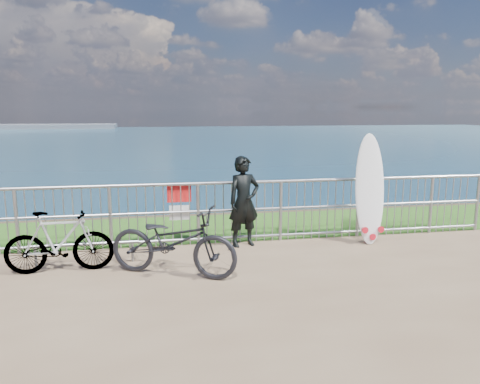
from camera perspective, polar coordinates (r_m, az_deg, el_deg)
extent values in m
plane|color=#255517|center=(9.53, -2.66, -4.31)|extent=(120.00, 120.00, 0.00)
cube|color=brown|center=(11.51, -3.37, -14.97)|extent=(120.00, 0.30, 5.00)
plane|color=navy|center=(96.73, -9.54, 5.77)|extent=(260.00, 260.00, 0.00)
cube|color=#565E68|center=(181.26, -26.06, 7.17)|extent=(70.00, 12.00, 1.50)
cylinder|color=gray|center=(8.23, -1.71, 1.14)|extent=(10.00, 0.06, 0.06)
cylinder|color=gray|center=(8.33, -1.69, -2.23)|extent=(10.00, 0.05, 0.05)
cylinder|color=gray|center=(8.45, -1.67, -5.57)|extent=(10.00, 0.05, 0.05)
cylinder|color=gray|center=(8.57, -25.56, -3.27)|extent=(0.06, 0.06, 1.10)
cylinder|color=gray|center=(8.29, -15.51, -3.05)|extent=(0.06, 0.06, 1.10)
cylinder|color=gray|center=(8.28, -5.12, -2.73)|extent=(0.06, 0.06, 1.10)
cylinder|color=gray|center=(8.54, 4.96, -2.32)|extent=(0.06, 0.06, 1.10)
cylinder|color=gray|center=(9.04, 14.18, -1.89)|extent=(0.06, 0.06, 1.10)
cylinder|color=gray|center=(9.75, 22.24, -1.47)|extent=(0.06, 0.06, 1.10)
cylinder|color=gray|center=(10.32, 26.94, -1.22)|extent=(0.06, 0.06, 1.10)
cube|color=red|center=(8.24, -7.44, -0.21)|extent=(0.42, 0.02, 0.30)
cube|color=white|center=(8.24, -7.43, -0.21)|extent=(0.38, 0.01, 0.08)
cube|color=white|center=(8.31, -7.38, -2.51)|extent=(0.36, 0.02, 0.26)
imported|color=black|center=(8.14, 0.48, -1.17)|extent=(0.66, 0.52, 1.58)
ellipsoid|color=white|center=(8.65, 15.52, 0.43)|extent=(0.59, 0.54, 1.97)
cone|color=red|center=(8.63, 14.74, -4.36)|extent=(0.12, 0.21, 0.12)
cone|color=red|center=(8.75, 16.53, -4.23)|extent=(0.12, 0.21, 0.12)
cone|color=red|center=(8.72, 15.60, -5.11)|extent=(0.12, 0.21, 0.12)
imported|color=black|center=(6.83, -8.17, -5.99)|extent=(2.03, 1.44, 1.01)
imported|color=black|center=(7.39, -21.17, -5.69)|extent=(1.56, 0.49, 0.93)
cylinder|color=gray|center=(7.68, -18.45, -6.04)|extent=(1.65, 0.05, 0.05)
cylinder|color=gray|center=(7.86, -23.65, -7.22)|extent=(0.04, 0.04, 0.32)
cylinder|color=gray|center=(7.65, -12.97, -7.08)|extent=(0.04, 0.04, 0.32)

